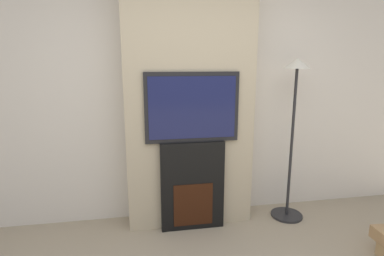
# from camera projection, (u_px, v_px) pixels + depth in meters

# --- Properties ---
(wall_back) EXTENTS (6.00, 0.06, 2.70)m
(wall_back) POSITION_uv_depth(u_px,v_px,m) (186.00, 93.00, 3.17)
(wall_back) COLOR silver
(wall_back) RESTS_ON ground_plane
(chimney_breast) EXTENTS (1.27, 0.32, 2.70)m
(chimney_breast) POSITION_uv_depth(u_px,v_px,m) (189.00, 95.00, 2.99)
(chimney_breast) COLOR #BCAD8E
(chimney_breast) RESTS_ON ground_plane
(fireplace) EXTENTS (0.64, 0.15, 0.91)m
(fireplace) POSITION_uv_depth(u_px,v_px,m) (192.00, 185.00, 3.03)
(fireplace) COLOR black
(fireplace) RESTS_ON ground_plane
(television) EXTENTS (0.91, 0.07, 0.67)m
(television) POSITION_uv_depth(u_px,v_px,m) (192.00, 107.00, 2.86)
(television) COLOR black
(television) RESTS_ON fireplace
(floor_lamp) EXTENTS (0.34, 0.34, 1.71)m
(floor_lamp) POSITION_uv_depth(u_px,v_px,m) (294.00, 114.00, 3.08)
(floor_lamp) COLOR #262628
(floor_lamp) RESTS_ON ground_plane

